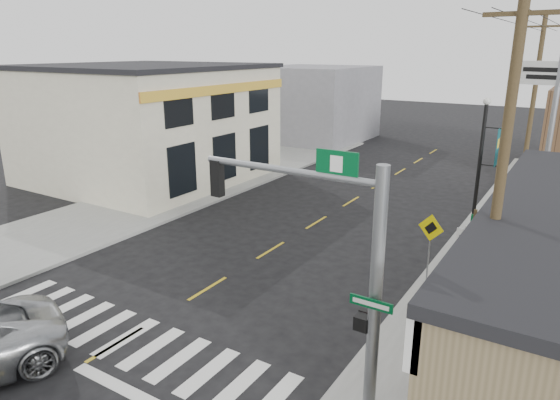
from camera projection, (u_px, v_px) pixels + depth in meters
The scene contains 17 objects.
ground at pixel (116, 344), 13.95m from camera, with size 140.00×140.00×0.00m, color black.
sidewalk_right at pixel (527, 254), 19.94m from camera, with size 6.00×38.00×0.13m, color gray.
sidewalk_left at pixel (188, 189), 29.04m from camera, with size 6.00×38.00×0.13m, color gray.
center_line at pixel (271, 250), 20.45m from camera, with size 0.12×56.00×0.01m, color gold.
crosswalk at pixel (127, 338), 14.28m from camera, with size 11.00×2.20×0.01m, color silver.
left_building at pixel (147, 125), 30.90m from camera, with size 12.00×12.00×6.80m, color beige.
bldg_distant_left at pixel (313, 103), 44.56m from camera, with size 9.00×10.00×6.40m, color gray.
traffic_signal_pole at pixel (344, 266), 10.24m from camera, with size 4.67×0.37×5.91m.
guide_sign at pixel (492, 240), 16.39m from camera, with size 1.55×0.13×2.71m.
fire_hydrant at pixel (467, 288), 16.19m from camera, with size 0.21×0.21×0.66m.
ped_crossing_sign at pixel (430, 235), 16.98m from camera, with size 0.95×0.07×2.46m.
lamp_post at pixel (482, 159), 20.57m from camera, with size 0.77×0.61×5.94m.
dance_center_sign at pixel (555, 103), 20.36m from camera, with size 3.60×0.22×7.64m.
bare_tree at pixel (525, 211), 13.85m from camera, with size 2.21×2.21×4.43m.
shrub_front at pixel (543, 372), 11.83m from camera, with size 1.21×1.21×0.91m, color #1C3B18.
utility_pole_near at pixel (499, 195), 11.22m from camera, with size 1.58×0.24×9.08m.
utility_pole_far at pixel (532, 107), 26.21m from camera, with size 1.65×0.25×9.48m.
Camera 1 is at (10.34, -7.89, 7.95)m, focal length 32.00 mm.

